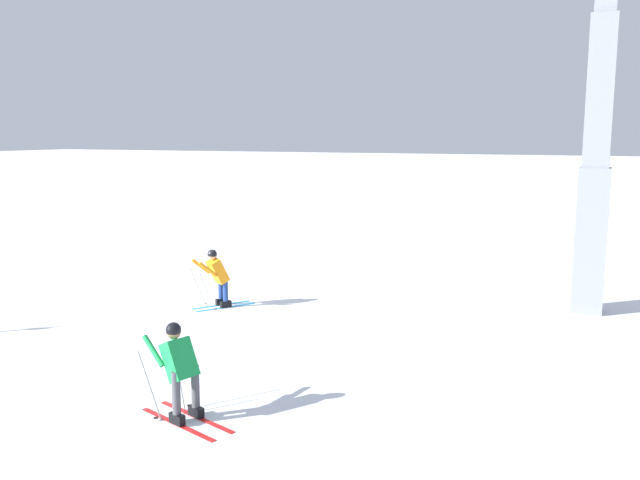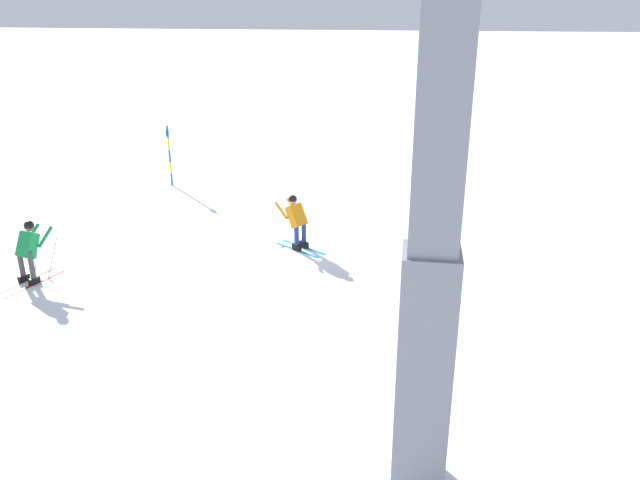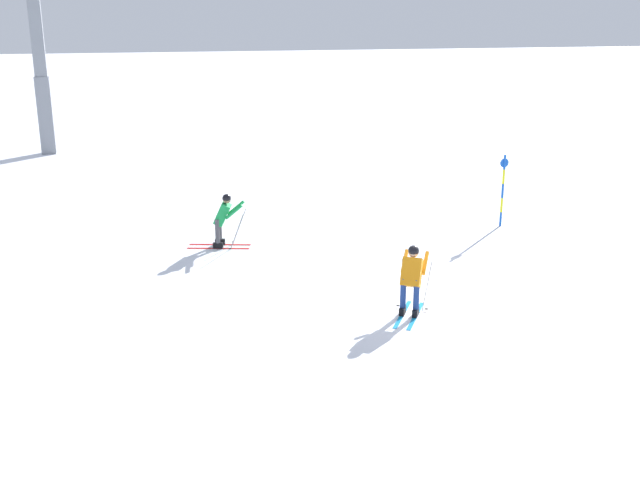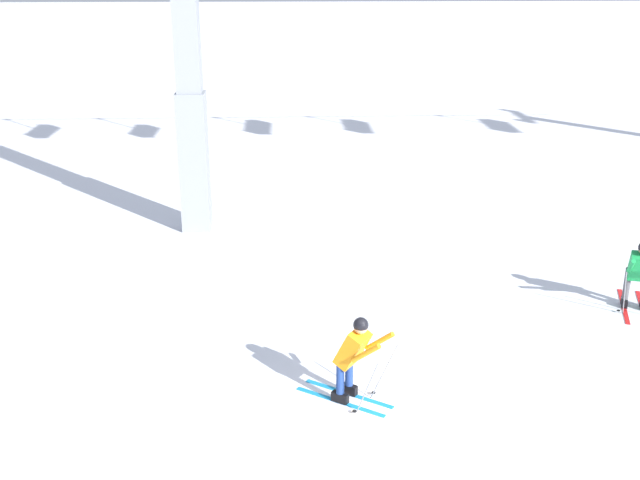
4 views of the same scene
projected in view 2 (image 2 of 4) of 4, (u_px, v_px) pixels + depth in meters
The scene contains 5 objects.
ground_plane at pixel (273, 234), 18.57m from camera, with size 260.00×260.00×0.00m, color white.
skier_carving_main at pixel (296, 218), 17.23m from camera, with size 1.61×1.33×1.64m.
lift_tower_near at pixel (439, 161), 7.34m from camera, with size 0.73×2.75×11.35m.
trail_marker_pole at pixel (169, 154), 22.96m from camera, with size 0.07×0.28×2.24m.
skier_distant_uphill at pixel (29, 247), 15.17m from camera, with size 1.04×1.81×1.66m.
Camera 2 is at (-3.96, 16.99, 6.52)m, focal length 35.05 mm.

